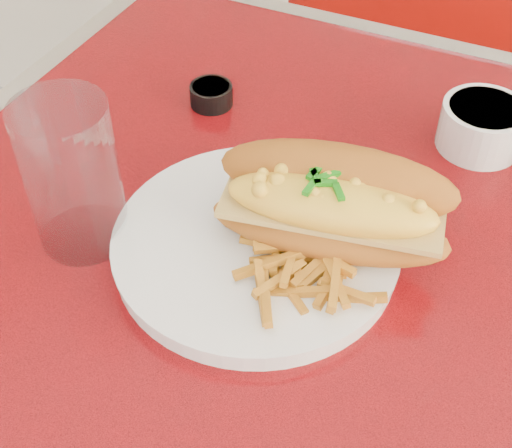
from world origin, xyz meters
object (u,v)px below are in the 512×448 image
at_px(dinner_plate, 256,245).
at_px(sauce_cup_left, 211,94).
at_px(diner_table, 444,369).
at_px(water_tumbler, 72,176).
at_px(fork, 324,246).
at_px(gravy_ramekin, 482,125).
at_px(mac_hoagie, 333,203).
at_px(booth_bench_far, 512,166).

xyz_separation_m(dinner_plate, sauce_cup_left, (-0.16, 0.20, 0.00)).
distance_m(diner_table, dinner_plate, 0.27).
distance_m(diner_table, water_tumbler, 0.46).
relative_size(fork, gravy_ramekin, 1.29).
bearing_deg(gravy_ramekin, mac_hoagie, -112.79).
relative_size(diner_table, dinner_plate, 3.31).
bearing_deg(diner_table, sauce_cup_left, 158.70).
xyz_separation_m(fork, water_tumbler, (-0.23, -0.07, 0.06)).
height_order(booth_bench_far, dinner_plate, booth_bench_far).
distance_m(dinner_plate, gravy_ramekin, 0.31).
relative_size(booth_bench_far, gravy_ramekin, 12.10).
bearing_deg(gravy_ramekin, fork, -111.39).
bearing_deg(sauce_cup_left, diner_table, -21.30).
relative_size(booth_bench_far, dinner_plate, 3.23).
xyz_separation_m(mac_hoagie, sauce_cup_left, (-0.22, 0.17, -0.05)).
relative_size(fork, sauce_cup_left, 1.84).
height_order(gravy_ramekin, sauce_cup_left, gravy_ramekin).
bearing_deg(sauce_cup_left, fork, -40.23).
distance_m(booth_bench_far, dinner_plate, 1.02).
xyz_separation_m(booth_bench_far, mac_hoagie, (-0.14, -0.84, 0.55)).
bearing_deg(dinner_plate, water_tumbler, -163.17).
xyz_separation_m(fork, sauce_cup_left, (-0.22, 0.19, -0.01)).
bearing_deg(sauce_cup_left, gravy_ramekin, 10.46).
distance_m(booth_bench_far, fork, 1.00).
bearing_deg(diner_table, gravy_ramekin, 102.41).
height_order(diner_table, booth_bench_far, booth_bench_far).
relative_size(mac_hoagie, fork, 1.91).
distance_m(gravy_ramekin, sauce_cup_left, 0.32).
bearing_deg(gravy_ramekin, dinner_plate, -121.18).
bearing_deg(mac_hoagie, booth_bench_far, 69.93).
height_order(mac_hoagie, sauce_cup_left, mac_hoagie).
distance_m(dinner_plate, water_tumbler, 0.19).
height_order(dinner_plate, gravy_ramekin, gravy_ramekin).
bearing_deg(booth_bench_far, diner_table, -90.00).
height_order(dinner_plate, water_tumbler, water_tumbler).
height_order(diner_table, dinner_plate, dinner_plate).
height_order(dinner_plate, sauce_cup_left, sauce_cup_left).
distance_m(diner_table, booth_bench_far, 0.87).
distance_m(mac_hoagie, water_tumbler, 0.25).
bearing_deg(diner_table, booth_bench_far, 90.00).
distance_m(fork, gravy_ramekin, 0.26).
distance_m(diner_table, mac_hoagie, 0.27).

